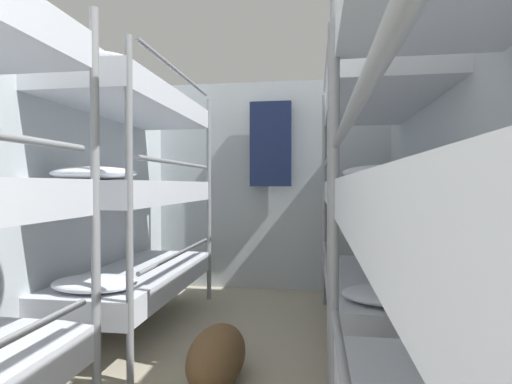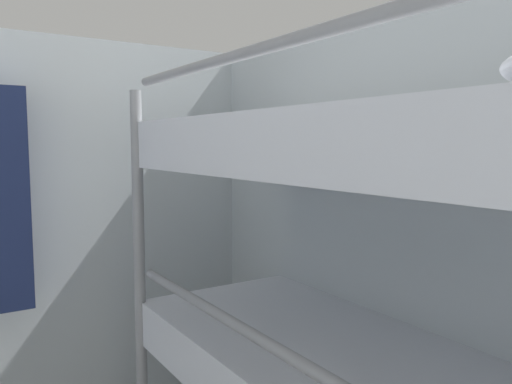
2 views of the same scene
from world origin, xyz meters
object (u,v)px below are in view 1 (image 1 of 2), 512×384
Objects in this scene: bunk_stack_right_far at (375,191)px; duffel_bag at (217,356)px; bunk_stack_left_far at (136,191)px; hanging_coat at (271,144)px.

bunk_stack_right_far reaches higher than duffel_bag.
bunk_stack_left_far reaches higher than duffel_bag.
bunk_stack_right_far is (1.84, 0.00, 0.00)m from bunk_stack_left_far.
bunk_stack_left_far is at bearing 138.75° from duffel_bag.
duffel_bag is at bearing -143.35° from bunk_stack_right_far.
bunk_stack_right_far reaches higher than hanging_coat.
bunk_stack_left_far is 1.84m from bunk_stack_right_far.
hanging_coat reaches higher than duffel_bag.
bunk_stack_right_far is at bearing 36.65° from duffel_bag.
bunk_stack_left_far is 2.28× the size of hanging_coat.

